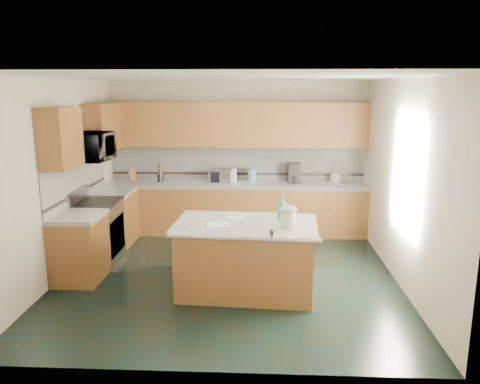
{
  "coord_description": "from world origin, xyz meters",
  "views": [
    {
      "loc": [
        0.46,
        -6.13,
        2.54
      ],
      "look_at": [
        0.15,
        0.35,
        1.12
      ],
      "focal_mm": 35.0,
      "sensor_mm": 36.0,
      "label": 1
    }
  ],
  "objects_px": {
    "island_base": "(246,260)",
    "island_top": "(246,225)",
    "toaster_oven": "(221,176)",
    "treat_jar": "(288,220)",
    "coffee_maker": "(294,173)",
    "soap_bottle_island": "(282,208)",
    "knife_block": "(133,175)"
  },
  "relations": [
    {
      "from": "island_top",
      "to": "toaster_oven",
      "type": "xyz_separation_m",
      "value": [
        -0.53,
        2.57,
        0.15
      ]
    },
    {
      "from": "coffee_maker",
      "to": "soap_bottle_island",
      "type": "bearing_deg",
      "value": -99.43
    },
    {
      "from": "island_base",
      "to": "island_top",
      "type": "bearing_deg",
      "value": -176.34
    },
    {
      "from": "island_base",
      "to": "treat_jar",
      "type": "height_order",
      "value": "treat_jar"
    },
    {
      "from": "island_top",
      "to": "knife_block",
      "type": "distance_m",
      "value": 3.34
    },
    {
      "from": "treat_jar",
      "to": "coffee_maker",
      "type": "height_order",
      "value": "coffee_maker"
    },
    {
      "from": "soap_bottle_island",
      "to": "coffee_maker",
      "type": "distance_m",
      "value": 2.5
    },
    {
      "from": "island_top",
      "to": "island_base",
      "type": "bearing_deg",
      "value": 3.66
    },
    {
      "from": "treat_jar",
      "to": "soap_bottle_island",
      "type": "xyz_separation_m",
      "value": [
        -0.06,
        0.33,
        0.07
      ]
    },
    {
      "from": "soap_bottle_island",
      "to": "knife_block",
      "type": "distance_m",
      "value": 3.56
    },
    {
      "from": "island_base",
      "to": "toaster_oven",
      "type": "height_order",
      "value": "toaster_oven"
    },
    {
      "from": "knife_block",
      "to": "coffee_maker",
      "type": "relative_size",
      "value": 0.64
    },
    {
      "from": "soap_bottle_island",
      "to": "toaster_oven",
      "type": "bearing_deg",
      "value": 128.06
    },
    {
      "from": "island_top",
      "to": "treat_jar",
      "type": "distance_m",
      "value": 0.57
    },
    {
      "from": "treat_jar",
      "to": "toaster_oven",
      "type": "bearing_deg",
      "value": 128.09
    },
    {
      "from": "island_top",
      "to": "toaster_oven",
      "type": "bearing_deg",
      "value": 105.39
    },
    {
      "from": "island_base",
      "to": "toaster_oven",
      "type": "xyz_separation_m",
      "value": [
        -0.53,
        2.57,
        0.61
      ]
    },
    {
      "from": "island_top",
      "to": "knife_block",
      "type": "height_order",
      "value": "knife_block"
    },
    {
      "from": "treat_jar",
      "to": "coffee_maker",
      "type": "distance_m",
      "value": 2.82
    },
    {
      "from": "treat_jar",
      "to": "knife_block",
      "type": "height_order",
      "value": "knife_block"
    },
    {
      "from": "treat_jar",
      "to": "island_base",
      "type": "bearing_deg",
      "value": 175.31
    },
    {
      "from": "soap_bottle_island",
      "to": "island_base",
      "type": "bearing_deg",
      "value": -148.63
    },
    {
      "from": "knife_block",
      "to": "coffee_maker",
      "type": "xyz_separation_m",
      "value": [
        2.9,
        0.03,
        0.06
      ]
    },
    {
      "from": "island_base",
      "to": "coffee_maker",
      "type": "xyz_separation_m",
      "value": [
        0.76,
        2.6,
        0.67
      ]
    },
    {
      "from": "treat_jar",
      "to": "soap_bottle_island",
      "type": "distance_m",
      "value": 0.34
    },
    {
      "from": "coffee_maker",
      "to": "knife_block",
      "type": "bearing_deg",
      "value": 178.31
    },
    {
      "from": "island_top",
      "to": "knife_block",
      "type": "xyz_separation_m",
      "value": [
        -2.13,
        2.57,
        0.14
      ]
    },
    {
      "from": "treat_jar",
      "to": "soap_bottle_island",
      "type": "height_order",
      "value": "soap_bottle_island"
    },
    {
      "from": "island_top",
      "to": "soap_bottle_island",
      "type": "distance_m",
      "value": 0.51
    },
    {
      "from": "island_base",
      "to": "soap_bottle_island",
      "type": "distance_m",
      "value": 0.81
    },
    {
      "from": "island_base",
      "to": "coffee_maker",
      "type": "bearing_deg",
      "value": 77.31
    },
    {
      "from": "island_base",
      "to": "toaster_oven",
      "type": "relative_size",
      "value": 4.16
    }
  ]
}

